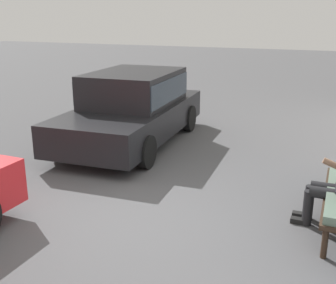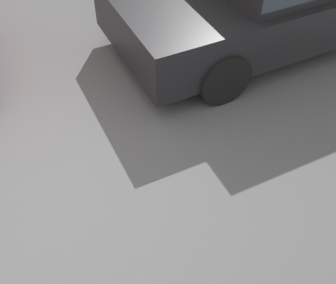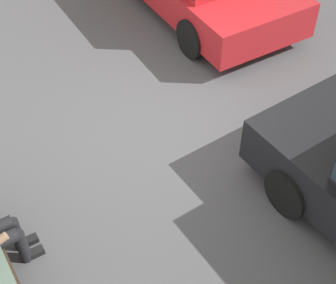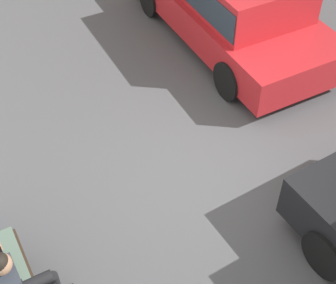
{
  "view_description": "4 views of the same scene",
  "coord_description": "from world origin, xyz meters",
  "views": [
    {
      "loc": [
        4.52,
        2.6,
        2.66
      ],
      "look_at": [
        -1.14,
        0.23,
        0.79
      ],
      "focal_mm": 45.0,
      "sensor_mm": 36.0,
      "label": 1
    },
    {
      "loc": [
        0.05,
        2.6,
        3.13
      ],
      "look_at": [
        -0.71,
        0.8,
        1.07
      ],
      "focal_mm": 45.0,
      "sensor_mm": 36.0,
      "label": 2
    },
    {
      "loc": [
        -4.37,
        2.6,
        4.94
      ],
      "look_at": [
        -1.03,
        0.58,
        0.95
      ],
      "focal_mm": 55.0,
      "sensor_mm": 36.0,
      "label": 3
    },
    {
      "loc": [
        -3.85,
        2.6,
        5.42
      ],
      "look_at": [
        -0.12,
        0.59,
        1.07
      ],
      "focal_mm": 55.0,
      "sensor_mm": 36.0,
      "label": 4
    }
  ],
  "objects": [
    {
      "name": "ground_plane",
      "position": [
        0.0,
        0.0,
        0.0
      ],
      "size": [
        60.0,
        60.0,
        0.0
      ],
      "primitive_type": "plane",
      "color": "#4C4C4F"
    }
  ]
}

